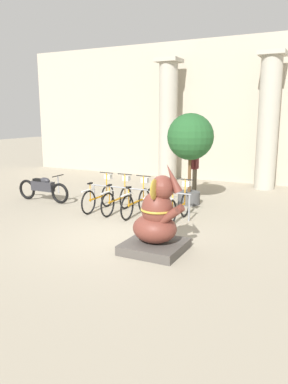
% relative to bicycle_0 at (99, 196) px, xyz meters
% --- Properties ---
extents(ground_plane, '(60.00, 60.00, 0.00)m').
position_rel_bicycle_0_xyz_m(ground_plane, '(1.88, -1.85, -0.42)').
color(ground_plane, '#9E937F').
extents(building_facade, '(20.00, 0.20, 6.00)m').
position_rel_bicycle_0_xyz_m(building_facade, '(1.88, 6.75, 2.58)').
color(building_facade, '#B2A893').
rests_on(building_facade, ground_plane).
extents(column_left, '(0.98, 0.98, 5.16)m').
position_rel_bicycle_0_xyz_m(column_left, '(-0.20, 5.75, 2.20)').
color(column_left, '#ADA899').
rests_on(column_left, ground_plane).
extents(column_right, '(0.98, 0.98, 5.16)m').
position_rel_bicycle_0_xyz_m(column_right, '(3.95, 5.75, 2.20)').
color(column_right, '#ADA899').
rests_on(column_right, ground_plane).
extents(bike_rack, '(3.23, 0.05, 0.77)m').
position_rel_bicycle_0_xyz_m(bike_rack, '(1.31, 0.10, 0.17)').
color(bike_rack, gray).
rests_on(bike_rack, ground_plane).
extents(bicycle_0, '(0.48, 1.76, 1.11)m').
position_rel_bicycle_0_xyz_m(bicycle_0, '(0.00, 0.00, 0.00)').
color(bicycle_0, black).
rests_on(bicycle_0, ground_plane).
extents(bicycle_1, '(0.48, 1.76, 1.11)m').
position_rel_bicycle_0_xyz_m(bicycle_1, '(0.66, 0.01, 0.00)').
color(bicycle_1, black).
rests_on(bicycle_1, ground_plane).
extents(bicycle_2, '(0.48, 1.76, 1.11)m').
position_rel_bicycle_0_xyz_m(bicycle_2, '(1.31, -0.03, 0.00)').
color(bicycle_2, black).
rests_on(bicycle_2, ground_plane).
extents(bicycle_3, '(0.48, 1.76, 1.11)m').
position_rel_bicycle_0_xyz_m(bicycle_3, '(1.97, -0.01, 0.00)').
color(bicycle_3, black).
rests_on(bicycle_3, ground_plane).
extents(bicycle_4, '(0.48, 1.76, 1.11)m').
position_rel_bicycle_0_xyz_m(bicycle_4, '(2.63, -0.03, 0.00)').
color(bicycle_4, black).
rests_on(bicycle_4, ground_plane).
extents(elephant_statue, '(1.24, 1.24, 1.95)m').
position_rel_bicycle_0_xyz_m(elephant_statue, '(3.06, -2.42, 0.23)').
color(elephant_statue, '#4C4742').
rests_on(elephant_statue, ground_plane).
extents(motorcycle, '(2.11, 0.55, 0.94)m').
position_rel_bicycle_0_xyz_m(motorcycle, '(-2.33, 0.14, 0.03)').
color(motorcycle, black).
rests_on(motorcycle, ground_plane).
extents(person_pedestrian, '(0.24, 0.47, 1.80)m').
position_rel_bicycle_0_xyz_m(person_pedestrian, '(1.70, 3.90, 0.67)').
color(person_pedestrian, brown).
rests_on(person_pedestrian, ground_plane).
extents(potted_tree, '(1.48, 1.48, 2.93)m').
position_rel_bicycle_0_xyz_m(potted_tree, '(2.19, 1.97, 1.64)').
color(potted_tree, '#4C4C4C').
rests_on(potted_tree, ground_plane).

